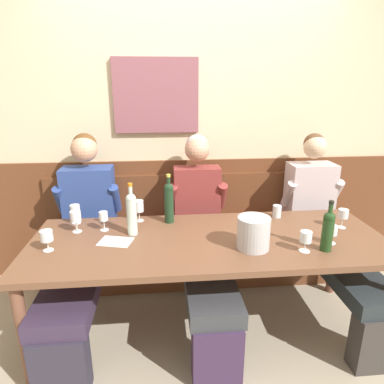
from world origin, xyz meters
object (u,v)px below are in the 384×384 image
wine_bottle_clear_water (132,212)px  wine_glass_mid_left (332,231)px  wine_glass_left_end (47,236)px  wine_glass_mid_right (103,217)px  wine_bottle_amber_mid (328,229)px  person_left_seat (202,232)px  ice_bucket (253,233)px  wine_glass_right_end (306,238)px  wall_bench (198,249)px  person_center_right_seat (82,233)px  water_tumbler_center (277,211)px  wine_glass_by_bottle (75,211)px  wine_glass_near_bucket (139,207)px  wine_glass_center_rear (343,215)px  dining_table (209,248)px  wine_bottle_green_tall (169,201)px  person_right_seat (326,225)px  wine_glass_center_front (76,217)px

wine_bottle_clear_water → wine_glass_mid_left: 1.31m
wine_glass_left_end → wine_glass_mid_right: bearing=42.5°
wine_bottle_amber_mid → wine_bottle_clear_water: size_ratio=0.89×
person_left_seat → wine_bottle_amber_mid: person_left_seat is taller
ice_bucket → wine_glass_right_end: (0.31, -0.08, -0.01)m
wall_bench → wine_glass_mid_right: (-0.72, -0.50, 0.55)m
person_center_right_seat → water_tumbler_center: (1.48, -0.02, 0.13)m
wine_bottle_clear_water → wine_glass_by_bottle: bearing=151.3°
wall_bench → wine_glass_near_bucket: size_ratio=16.61×
wine_glass_mid_right → water_tumbler_center: wine_glass_mid_right is taller
person_left_seat → ice_bucket: bearing=-61.4°
wine_bottle_clear_water → wine_glass_left_end: (-0.50, -0.19, -0.06)m
wall_bench → wine_glass_by_bottle: (-0.95, -0.35, 0.54)m
wine_glass_mid_right → wine_glass_near_bucket: (0.24, 0.15, 0.01)m
wine_glass_center_rear → wine_glass_by_bottle: wine_glass_by_bottle is taller
person_center_right_seat → wine_glass_near_bucket: 0.47m
wine_glass_center_rear → wall_bench: bearing=147.4°
dining_table → wine_glass_near_bucket: size_ratio=14.74×
dining_table → wine_glass_by_bottle: (-0.95, 0.35, 0.17)m
wine_glass_mid_right → wine_bottle_green_tall: bearing=13.2°
wall_bench → wine_bottle_amber_mid: (0.69, -0.94, 0.59)m
wall_bench → wine_glass_mid_left: bearing=-47.9°
person_right_seat → wine_bottle_green_tall: person_right_seat is taller
wine_glass_near_bucket → wine_glass_center_front: bearing=-159.2°
person_left_seat → wine_glass_right_end: size_ratio=9.96×
wine_glass_mid_left → wine_glass_mid_right: bearing=166.9°
wine_glass_right_end → person_right_seat: bearing=53.3°
person_right_seat → wine_glass_by_bottle: 1.95m
wine_glass_center_rear → wine_bottle_amber_mid: bearing=-130.9°
person_center_right_seat → person_right_seat: 1.90m
wine_bottle_clear_water → wine_glass_mid_right: size_ratio=2.63×
person_right_seat → ice_bucket: bearing=-145.6°
person_center_right_seat → ice_bucket: person_center_right_seat is taller
person_left_seat → wine_glass_center_front: bearing=-171.9°
wine_glass_mid_left → water_tumbler_center: (-0.20, 0.47, -0.04)m
wall_bench → dining_table: bearing=-90.0°
wine_glass_right_end → wine_glass_mid_right: 1.35m
wine_glass_near_bucket → wine_glass_mid_left: size_ratio=1.30×
wine_glass_right_end → wine_glass_by_bottle: bearing=158.6°
wine_bottle_clear_water → wine_glass_mid_right: bearing=157.7°
dining_table → wine_glass_center_front: bearing=168.0°
wine_glass_mid_left → person_right_seat: bearing=65.9°
wine_glass_center_rear → water_tumbler_center: size_ratio=1.47×
wine_bottle_green_tall → water_tumbler_center: size_ratio=3.89×
wine_glass_mid_right → wall_bench: bearing=35.1°
wine_glass_by_bottle → wine_glass_mid_left: 1.79m
wine_bottle_green_tall → wine_bottle_amber_mid: size_ratio=1.13×
dining_table → person_left_seat: size_ratio=1.79×
wine_glass_right_end → wine_bottle_amber_mid: bearing=1.6°
wall_bench → wine_glass_center_rear: size_ratio=19.14×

